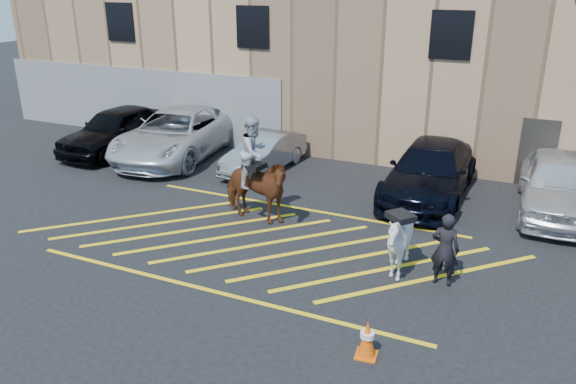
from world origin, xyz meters
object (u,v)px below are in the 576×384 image
at_px(traffic_cone, 367,338).
at_px(car_white_suv, 559,184).
at_px(car_black_suv, 117,129).
at_px(car_blue_suv, 430,171).
at_px(handler, 445,249).
at_px(car_white_pickup, 177,134).
at_px(car_silver_sedan, 264,153).
at_px(saddled_white, 399,242).
at_px(mounted_bay, 255,180).

bearing_deg(traffic_cone, car_white_suv, 70.47).
distance_m(car_black_suv, car_white_suv, 15.36).
bearing_deg(car_black_suv, car_blue_suv, 3.81).
relative_size(car_white_suv, handler, 3.02).
bearing_deg(traffic_cone, car_white_pickup, 139.01).
xyz_separation_m(car_silver_sedan, saddled_white, (5.99, -5.35, 0.17)).
relative_size(car_black_suv, mounted_bay, 1.72).
relative_size(car_black_suv, car_silver_sedan, 1.30).
bearing_deg(car_white_pickup, car_black_suv, -177.68).
xyz_separation_m(car_blue_suv, handler, (1.31, -5.21, 0.03)).
distance_m(car_silver_sedan, handler, 8.79).
height_order(mounted_bay, traffic_cone, mounted_bay).
relative_size(car_silver_sedan, car_blue_suv, 0.70).
bearing_deg(mounted_bay, car_silver_sedan, 113.15).
distance_m(car_black_suv, traffic_cone, 14.82).
distance_m(mounted_bay, saddled_white, 4.52).
distance_m(car_silver_sedan, car_blue_suv, 5.69).
height_order(car_black_suv, car_white_suv, car_black_suv).
bearing_deg(mounted_bay, traffic_cone, -44.71).
distance_m(car_white_pickup, car_blue_suv, 9.34).
height_order(car_white_suv, mounted_bay, mounted_bay).
xyz_separation_m(car_white_pickup, car_blue_suv, (9.33, -0.24, -0.08)).
height_order(car_white_pickup, handler, car_white_pickup).
distance_m(car_black_suv, car_blue_suv, 11.81).
bearing_deg(car_blue_suv, mounted_bay, -135.11).
xyz_separation_m(saddled_white, traffic_cone, (0.22, -3.10, -0.45)).
height_order(handler, mounted_bay, mounted_bay).
xyz_separation_m(car_white_pickup, mounted_bay, (5.35, -4.10, 0.30)).
bearing_deg(handler, car_white_pickup, -26.12).
height_order(car_blue_suv, handler, handler).
bearing_deg(car_white_pickup, traffic_cone, -47.28).
xyz_separation_m(car_silver_sedan, handler, (6.99, -5.32, 0.19)).
xyz_separation_m(car_white_pickup, handler, (10.64, -5.45, -0.05)).
bearing_deg(car_blue_suv, car_white_pickup, 179.35).
height_order(car_white_suv, traffic_cone, car_white_suv).
height_order(car_black_suv, handler, car_black_suv).
xyz_separation_m(car_white_pickup, car_white_suv, (12.88, -0.06, -0.02)).
height_order(car_blue_suv, saddled_white, saddled_white).
bearing_deg(traffic_cone, car_blue_suv, 93.64).
height_order(car_white_pickup, saddled_white, car_white_pickup).
distance_m(car_black_suv, mounted_bay, 8.67).
height_order(car_black_suv, mounted_bay, mounted_bay).
height_order(car_white_pickup, mounted_bay, mounted_bay).
height_order(car_black_suv, traffic_cone, car_black_suv).
bearing_deg(handler, car_silver_sedan, -36.28).
bearing_deg(car_white_suv, saddled_white, -123.29).
xyz_separation_m(car_white_suv, handler, (-2.24, -5.39, -0.02)).
distance_m(car_white_pickup, car_white_suv, 12.88).
distance_m(car_blue_suv, saddled_white, 5.24).
bearing_deg(car_white_suv, traffic_cone, -111.92).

